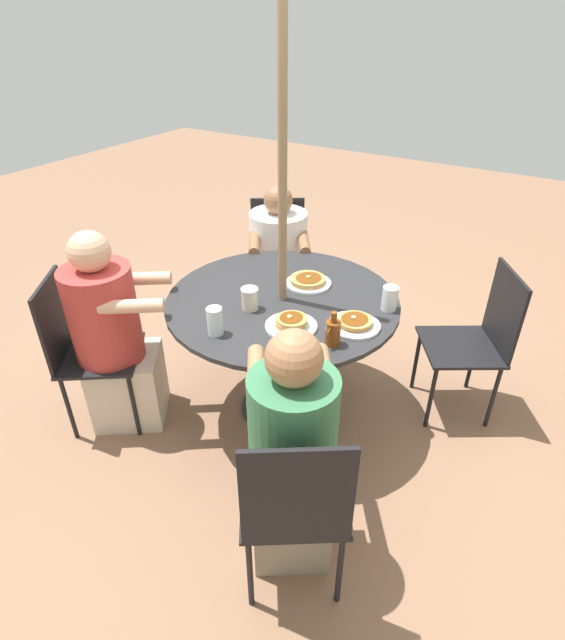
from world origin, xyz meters
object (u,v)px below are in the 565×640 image
(patio_chair_west, at_px, (478,336))
(pancake_plate_c, at_px, (354,323))
(diner_east, at_px, (114,341))
(pancake_plate_b, at_px, (308,281))
(patio_chair_east, at_px, (82,345))
(syrup_bottle, at_px, (333,332))
(patio_chair_north, at_px, (278,254))
(patio_table, at_px, (282,319))
(diner_north, at_px, (279,269))
(drinking_glass_a, at_px, (215,321))
(drinking_glass_b, at_px, (390,298))
(patio_chair_south, at_px, (295,502))
(pancake_plate_a, at_px, (291,324))
(coffee_cup, at_px, (250,299))
(diner_south, at_px, (292,461))

(patio_chair_west, height_order, pancake_plate_c, patio_chair_west)
(diner_east, distance_m, pancake_plate_b, 1.10)
(patio_chair_east, bearing_deg, syrup_bottle, 71.34)
(patio_chair_north, height_order, syrup_bottle, syrup_bottle)
(patio_table, distance_m, diner_north, 0.92)
(patio_table, xyz_separation_m, drinking_glass_a, (0.45, -0.10, 0.19))
(patio_chair_west, height_order, drinking_glass_b, patio_chair_west)
(diner_north, distance_m, patio_chair_south, 1.99)
(patio_chair_south, distance_m, pancake_plate_a, 0.85)
(drinking_glass_a, bearing_deg, coffee_cup, 178.24)
(patio_chair_north, bearing_deg, diner_east, 50.89)
(diner_south, distance_m, pancake_plate_a, 0.68)
(patio_table, height_order, coffee_cup, coffee_cup)
(patio_chair_east, xyz_separation_m, patio_chair_south, (0.27, 1.49, 0.00))
(patio_chair_north, bearing_deg, pancake_plate_c, 103.82)
(patio_chair_east, height_order, syrup_bottle, syrup_bottle)
(diner_north, relative_size, syrup_bottle, 6.33)
(pancake_plate_a, bearing_deg, diner_north, -145.22)
(patio_chair_east, height_order, pancake_plate_b, patio_chair_east)
(patio_chair_south, xyz_separation_m, diner_south, (-0.14, -0.10, 0.02))
(coffee_cup, bearing_deg, patio_table, 153.46)
(diner_south, relative_size, patio_chair_west, 1.29)
(diner_north, bearing_deg, patio_chair_east, 41.25)
(patio_chair_east, relative_size, pancake_plate_c, 3.57)
(patio_table, xyz_separation_m, pancake_plate_a, (0.22, 0.18, 0.15))
(diner_south, relative_size, pancake_plate_b, 4.62)
(diner_south, height_order, pancake_plate_a, diner_south)
(pancake_plate_b, bearing_deg, patio_chair_west, 112.67)
(diner_east, bearing_deg, syrup_bottle, 68.68)
(diner_north, distance_m, pancake_plate_a, 1.23)
(diner_south, height_order, pancake_plate_b, diner_south)
(patio_chair_west, bearing_deg, pancake_plate_a, 105.05)
(patio_chair_south, bearing_deg, drinking_glass_b, 60.79)
(syrup_bottle, height_order, drinking_glass_a, syrup_bottle)
(patio_chair_south, bearing_deg, syrup_bottle, 72.37)
(pancake_plate_c, bearing_deg, drinking_glass_b, 161.37)
(patio_chair_east, relative_size, diner_east, 0.78)
(diner_east, bearing_deg, diner_south, 44.14)
(diner_north, xyz_separation_m, syrup_bottle, (1.00, 0.91, 0.35))
(patio_chair_south, bearing_deg, patio_table, 90.00)
(patio_chair_west, bearing_deg, drinking_glass_a, 103.12)
(patio_chair_west, xyz_separation_m, drinking_glass_a, (1.02, -1.02, 0.31))
(diner_east, bearing_deg, drinking_glass_b, 84.23)
(patio_chair_north, bearing_deg, pancake_plate_b, 98.95)
(diner_east, xyz_separation_m, coffee_cup, (-0.36, 0.66, 0.29))
(patio_chair_west, xyz_separation_m, syrup_bottle, (0.81, -0.51, 0.31))
(patio_chair_north, distance_m, pancake_plate_c, 1.43)
(diner_south, height_order, drinking_glass_b, diner_south)
(patio_table, relative_size, diner_north, 1.15)
(patio_table, xyz_separation_m, patio_chair_south, (0.90, 0.61, -0.12))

